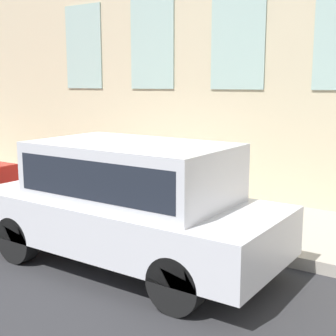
# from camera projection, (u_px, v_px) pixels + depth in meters

# --- Properties ---
(ground_plane) EXTENTS (80.00, 80.00, 0.00)m
(ground_plane) POSITION_uv_depth(u_px,v_px,m) (112.00, 228.00, 8.43)
(ground_plane) COLOR #2D2D30
(sidewalk) EXTENTS (2.72, 60.00, 0.18)m
(sidewalk) POSITION_uv_depth(u_px,v_px,m) (156.00, 207.00, 9.52)
(sidewalk) COLOR #A8A093
(sidewalk) RESTS_ON ground_plane
(fire_hydrant) EXTENTS (0.30, 0.43, 0.73)m
(fire_hydrant) POSITION_uv_depth(u_px,v_px,m) (156.00, 196.00, 8.53)
(fire_hydrant) COLOR red
(fire_hydrant) RESTS_ON sidewalk
(person) EXTENTS (0.34, 0.22, 1.39)m
(person) POSITION_uv_depth(u_px,v_px,m) (180.00, 170.00, 8.47)
(person) COLOR #232328
(person) RESTS_ON sidewalk
(parked_truck_silver_near) EXTENTS (1.87, 4.44, 1.77)m
(parked_truck_silver_near) POSITION_uv_depth(u_px,v_px,m) (129.00, 197.00, 6.53)
(parked_truck_silver_near) COLOR black
(parked_truck_silver_near) RESTS_ON ground_plane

